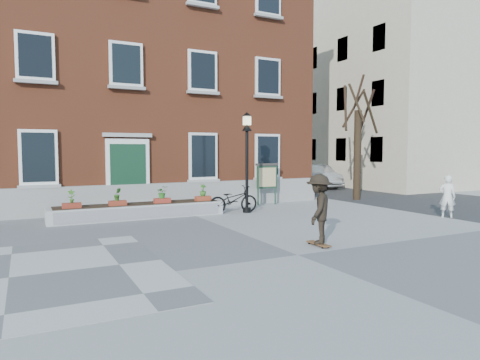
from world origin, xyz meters
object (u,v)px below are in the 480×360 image
parked_car (317,176)px  notice_board (267,177)px  bicycle (233,200)px  bystander (447,197)px  lamp_post (247,148)px  skateboarder (319,209)px

parked_car → notice_board: 9.72m
bicycle → parked_car: (9.90, 7.80, 0.22)m
bicycle → parked_car: parked_car is taller
bicycle → notice_board: notice_board is taller
parked_car → bystander: bearing=-93.7°
bystander → notice_board: size_ratio=0.83×
lamp_post → notice_board: 2.85m
bicycle → skateboarder: 6.20m
bystander → skateboarder: 7.17m
parked_car → skateboarder: skateboarder is taller
parked_car → bystander: 12.82m
bystander → skateboarder: skateboarder is taller
parked_car → bystander: (-3.47, -12.34, 0.02)m
bicycle → notice_board: 3.01m
bicycle → lamp_post: size_ratio=0.51×
bicycle → skateboarder: (-0.56, -6.16, 0.43)m
parked_car → skateboarder: 17.45m
parked_car → bicycle: bearing=-129.8°
lamp_post → skateboarder: bearing=-100.3°
bicycle → parked_car: size_ratio=0.44×
lamp_post → bicycle: bearing=169.6°
bystander → lamp_post: bearing=13.1°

